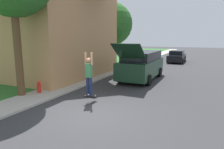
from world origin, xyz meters
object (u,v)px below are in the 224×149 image
at_px(skateboard, 91,97).
at_px(car_down_street, 177,56).
at_px(lawn_tree_far, 111,24).
at_px(suv_parked, 142,65).
at_px(fire_hydrant, 39,87).
at_px(skateboarder, 89,73).

bearing_deg(skateboard, car_down_street, 85.57).
bearing_deg(skateboard, lawn_tree_far, 111.20).
distance_m(lawn_tree_far, suv_parked, 7.76).
bearing_deg(lawn_tree_far, car_down_street, 49.05).
xyz_separation_m(lawn_tree_far, fire_hydrant, (1.17, -11.19, -3.90)).
bearing_deg(fire_hydrant, skateboard, -0.34).
height_order(skateboarder, skateboard, skateboarder).
xyz_separation_m(lawn_tree_far, car_down_street, (5.73, 6.60, -3.61)).
bearing_deg(skateboarder, skateboard, -4.26).
distance_m(skateboarder, skateboard, 1.10).
bearing_deg(car_down_street, suv_parked, -94.22).
distance_m(lawn_tree_far, skateboarder, 12.34).
bearing_deg(skateboard, fire_hydrant, 179.66).
distance_m(car_down_street, skateboard, 17.87).
relative_size(suv_parked, car_down_street, 1.34).
xyz_separation_m(lawn_tree_far, suv_parked, (4.87, -5.10, -3.24)).
xyz_separation_m(car_down_street, skateboarder, (-1.45, -17.80, 0.69)).
relative_size(suv_parked, fire_hydrant, 9.28).
height_order(lawn_tree_far, suv_parked, lawn_tree_far).
height_order(lawn_tree_far, skateboard, lawn_tree_far).
bearing_deg(fire_hydrant, car_down_street, 75.63).
bearing_deg(lawn_tree_far, skateboard, -68.80).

